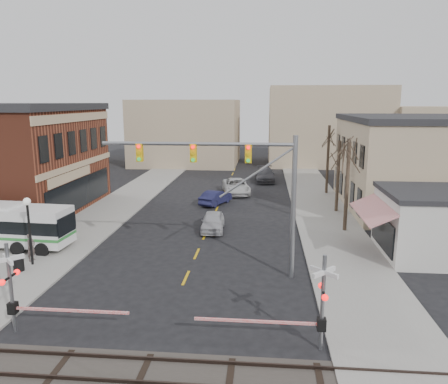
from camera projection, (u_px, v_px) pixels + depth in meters
The scene contains 18 objects.
ground at pixel (179, 293), 22.64m from camera, with size 160.00×160.00×0.00m, color black.
sidewalk_west at pixel (123, 202), 42.98m from camera, with size 5.00×60.00×0.12m, color gray.
sidewalk_east at pixel (319, 206), 41.26m from camera, with size 5.00×60.00×0.12m, color gray.
awning_shop at pixel (448, 224), 27.58m from camera, with size 9.74×6.20×4.30m.
tree_east_a at pixel (347, 187), 32.67m from camera, with size 0.28×0.28×6.75m.
tree_east_b at pixel (338, 176), 38.54m from camera, with size 0.28×0.28×6.30m.
tree_east_c at pixel (328, 159), 46.23m from camera, with size 0.28×0.28×7.20m.
traffic_signal_mast at pixel (241, 176), 23.81m from camera, with size 10.71×0.30×8.00m.
rr_crossing_west at pixel (20, 289), 18.45m from camera, with size 5.60×1.36×4.00m.
rr_crossing_east at pixel (311, 304), 17.16m from camera, with size 5.60×1.36×4.00m.
street_lamp at pixel (28, 217), 25.74m from camera, with size 0.44×0.44×4.12m.
trash_bin at pixel (19, 264), 25.27m from camera, with size 0.60×0.60×0.84m, color black.
car_a at pixel (213, 221), 33.54m from camera, with size 1.68×4.17×1.42m, color #ACACB1.
car_b at pixel (216, 197), 42.04m from camera, with size 1.46×4.20×1.38m, color #17183B.
car_c at pixel (236, 186), 46.94m from camera, with size 2.64×5.73×1.59m, color #BDBDBD.
car_d at pixel (265, 175), 54.15m from camera, with size 2.31×5.68×1.65m, color #424247.
pedestrian_near at pixel (31, 247), 26.80m from camera, with size 0.62×0.41×1.70m, color #594A47.
pedestrian_far at pixel (37, 232), 29.57m from camera, with size 0.93×0.73×1.92m, color #2C344D.
Camera 1 is at (4.27, -20.78, 9.77)m, focal length 35.00 mm.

